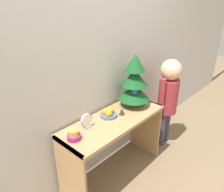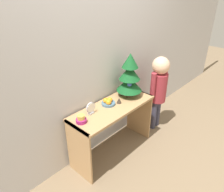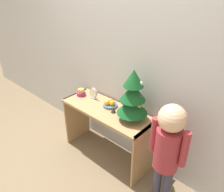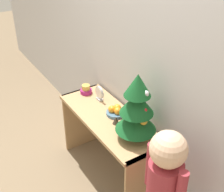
{
  "view_description": "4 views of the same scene",
  "coord_description": "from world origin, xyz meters",
  "px_view_note": "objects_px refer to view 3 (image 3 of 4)",
  "views": [
    {
      "loc": [
        -1.33,
        -0.97,
        1.75
      ],
      "look_at": [
        -0.01,
        0.23,
        0.92
      ],
      "focal_mm": 35.0,
      "sensor_mm": 36.0,
      "label": 1
    },
    {
      "loc": [
        -1.62,
        -1.27,
        2.01
      ],
      "look_at": [
        -0.02,
        0.21,
        0.84
      ],
      "focal_mm": 35.0,
      "sensor_mm": 36.0,
      "label": 2
    },
    {
      "loc": [
        1.48,
        -1.31,
        1.99
      ],
      "look_at": [
        0.08,
        0.23,
        0.87
      ],
      "focal_mm": 35.0,
      "sensor_mm": 36.0,
      "label": 3
    },
    {
      "loc": [
        1.87,
        -0.94,
        2.25
      ],
      "look_at": [
        0.05,
        0.22,
        0.92
      ],
      "focal_mm": 50.0,
      "sensor_mm": 36.0,
      "label": 4
    }
  ],
  "objects_px": {
    "fruit_bowl": "(110,104)",
    "singing_bowl": "(81,93)",
    "desk_clock": "(93,93)",
    "child_figure": "(168,145)",
    "mini_tree": "(133,96)",
    "figurine": "(113,110)"
  },
  "relations": [
    {
      "from": "fruit_bowl",
      "to": "child_figure",
      "type": "distance_m",
      "value": 0.87
    },
    {
      "from": "figurine",
      "to": "child_figure",
      "type": "height_order",
      "value": "child_figure"
    },
    {
      "from": "mini_tree",
      "to": "figurine",
      "type": "bearing_deg",
      "value": -171.67
    },
    {
      "from": "mini_tree",
      "to": "child_figure",
      "type": "bearing_deg",
      "value": -14.66
    },
    {
      "from": "mini_tree",
      "to": "singing_bowl",
      "type": "xyz_separation_m",
      "value": [
        -0.8,
        -0.01,
        -0.23
      ]
    },
    {
      "from": "desk_clock",
      "to": "mini_tree",
      "type": "bearing_deg",
      "value": -3.5
    },
    {
      "from": "mini_tree",
      "to": "fruit_bowl",
      "type": "relative_size",
      "value": 3.38
    },
    {
      "from": "desk_clock",
      "to": "child_figure",
      "type": "distance_m",
      "value": 1.14
    },
    {
      "from": "figurine",
      "to": "singing_bowl",
      "type": "bearing_deg",
      "value": 177.51
    },
    {
      "from": "desk_clock",
      "to": "singing_bowl",
      "type": "bearing_deg",
      "value": -165.38
    },
    {
      "from": "desk_clock",
      "to": "child_figure",
      "type": "height_order",
      "value": "child_figure"
    },
    {
      "from": "figurine",
      "to": "desk_clock",
      "type": "bearing_deg",
      "value": 169.64
    },
    {
      "from": "desk_clock",
      "to": "fruit_bowl",
      "type": "bearing_deg",
      "value": 0.04
    },
    {
      "from": "singing_bowl",
      "to": "child_figure",
      "type": "distance_m",
      "value": 1.31
    },
    {
      "from": "fruit_bowl",
      "to": "desk_clock",
      "type": "bearing_deg",
      "value": -179.96
    },
    {
      "from": "mini_tree",
      "to": "fruit_bowl",
      "type": "distance_m",
      "value": 0.42
    },
    {
      "from": "fruit_bowl",
      "to": "child_figure",
      "type": "relative_size",
      "value": 0.15
    },
    {
      "from": "figurine",
      "to": "child_figure",
      "type": "distance_m",
      "value": 0.74
    },
    {
      "from": "singing_bowl",
      "to": "desk_clock",
      "type": "relative_size",
      "value": 0.79
    },
    {
      "from": "singing_bowl",
      "to": "mini_tree",
      "type": "bearing_deg",
      "value": 0.63
    },
    {
      "from": "fruit_bowl",
      "to": "singing_bowl",
      "type": "bearing_deg",
      "value": -174.1
    },
    {
      "from": "fruit_bowl",
      "to": "figurine",
      "type": "bearing_deg",
      "value": -31.62
    }
  ]
}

